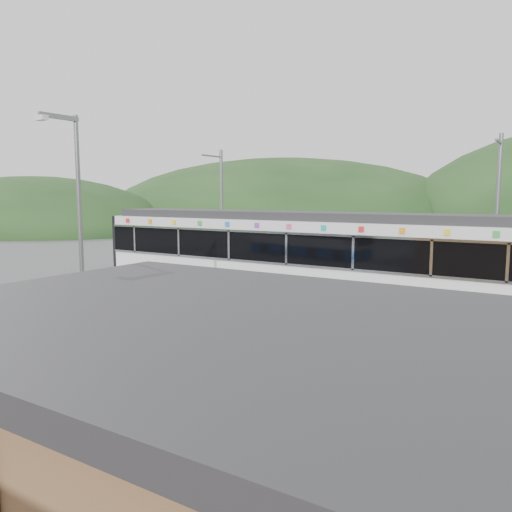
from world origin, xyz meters
The scene contains 9 objects.
ground centered at (0.00, 0.00, 0.00)m, with size 120.00×120.00×0.00m, color #4C4C4F.
hills centered at (6.19, 5.29, 0.00)m, with size 146.00×149.00×26.00m.
platform centered at (0.00, 3.30, 0.15)m, with size 26.00×3.20×0.30m, color #9E9E99.
yellow_line centered at (0.00, 2.00, 0.30)m, with size 26.00×0.10×0.01m, color yellow.
train centered at (-1.12, 6.00, 2.06)m, with size 20.44×3.01×3.74m.
catenary_mast_west centered at (-7.00, 8.56, 3.65)m, with size 0.18×1.80×7.00m.
catenary_mast_east centered at (7.00, 8.56, 3.65)m, with size 0.18×1.80×7.00m.
station_shelter centered at (6.00, -9.01, 1.55)m, with size 9.20×6.20×3.00m.
lamp_post centered at (-1.74, -5.35, 3.93)m, with size 0.36×1.15×6.61m.
Camera 1 is at (9.46, -14.17, 4.49)m, focal length 35.00 mm.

